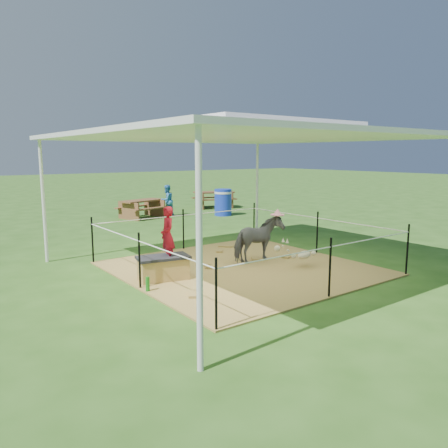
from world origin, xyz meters
TOP-DOWN VIEW (x-y plane):
  - ground at (0.00, 0.00)m, footprint 90.00×90.00m
  - hay_patch at (0.00, 0.00)m, footprint 4.60×4.60m
  - canopy_tent at (0.00, 0.00)m, footprint 6.30×6.30m
  - rope_fence at (0.00, -0.00)m, footprint 4.54×4.54m
  - straw_bale at (-1.68, 0.21)m, footprint 0.95×0.61m
  - dark_cloth at (-1.68, 0.21)m, footprint 1.02×0.67m
  - woman at (-1.58, 0.21)m, footprint 0.32×0.43m
  - green_bottle at (-2.23, -0.24)m, footprint 0.08×0.08m
  - pony at (0.60, 0.18)m, footprint 1.18×0.59m
  - pink_hat at (0.60, 0.18)m, footprint 0.30×0.30m
  - foal at (1.08, -0.70)m, footprint 1.10×0.79m
  - trash_barrel at (4.35, 6.50)m, footprint 0.71×0.71m
  - picnic_table_near at (1.60, 7.77)m, footprint 1.82×1.51m
  - picnic_table_far at (5.47, 8.68)m, footprint 1.97×1.66m
  - distant_person at (2.58, 7.66)m, footprint 0.66×0.57m

SIDE VIEW (x-z plane):
  - ground at x=0.00m, z-range 0.00..0.00m
  - hay_patch at x=0.00m, z-range 0.00..0.03m
  - green_bottle at x=-2.23m, z-range 0.03..0.27m
  - straw_bale at x=-1.68m, z-range 0.03..0.42m
  - foal at x=1.08m, z-range 0.03..0.58m
  - picnic_table_near at x=1.60m, z-range 0.00..0.66m
  - picnic_table_far at x=5.47m, z-range 0.00..0.70m
  - dark_cloth at x=-1.68m, z-range 0.42..0.47m
  - trash_barrel at x=4.35m, z-range 0.00..1.00m
  - pony at x=0.60m, z-range 0.03..1.00m
  - distant_person at x=2.58m, z-range 0.00..1.17m
  - rope_fence at x=0.00m, z-range 0.14..1.14m
  - woman at x=-1.58m, z-range 0.42..1.47m
  - pink_hat at x=0.60m, z-range 1.00..1.14m
  - canopy_tent at x=0.00m, z-range 1.24..4.14m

